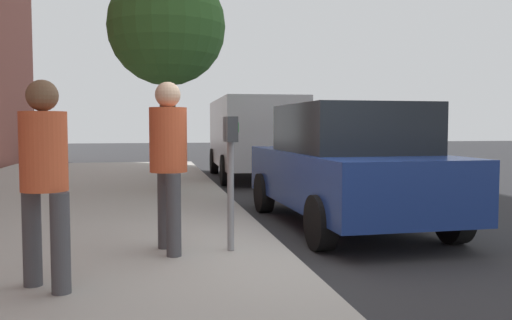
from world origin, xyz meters
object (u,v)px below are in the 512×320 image
parking_meter (231,154)px  parked_sedan_near (346,165)px  traffic_signal (173,83)px  parked_van_far (253,133)px  street_tree (167,28)px  pedestrian_at_meter (168,152)px  pedestrian_bystander (44,169)px

parking_meter → parked_sedan_near: bearing=-47.2°
parking_meter → traffic_signal: (8.80, 0.22, 1.41)m
parked_van_far → street_tree: street_tree is taller
parking_meter → street_tree: bearing=5.0°
parking_meter → traffic_signal: size_ratio=0.39×
parked_van_far → street_tree: (-3.54, 2.44, 2.16)m
pedestrian_at_meter → pedestrian_bystander: 1.50m
pedestrian_at_meter → traffic_signal: size_ratio=0.49×
pedestrian_at_meter → pedestrian_bystander: bearing=-144.6°
parked_sedan_near → traffic_signal: size_ratio=1.24×
parking_meter → pedestrian_bystander: pedestrian_bystander is taller
pedestrian_at_meter → street_tree: size_ratio=0.39×
parking_meter → pedestrian_at_meter: 0.64m
street_tree → traffic_signal: bearing=-4.5°
parked_van_far → pedestrian_at_meter: bearing=163.8°
parked_van_far → traffic_signal: size_ratio=1.46×
pedestrian_bystander → parked_van_far: size_ratio=0.32×
pedestrian_bystander → street_tree: (6.54, -1.17, 2.29)m
pedestrian_at_meter → traffic_signal: (8.74, -0.42, 1.38)m
parked_sedan_near → street_tree: (3.68, 2.44, 2.52)m
pedestrian_bystander → street_tree: bearing=34.0°
pedestrian_at_meter → street_tree: street_tree is taller
traffic_signal → parked_van_far: bearing=-83.7°
parking_meter → traffic_signal: 8.91m
parked_sedan_near → parked_van_far: size_ratio=0.84×
parking_meter → street_tree: size_ratio=0.31×
pedestrian_bystander → parked_sedan_near: size_ratio=0.38×
pedestrian_at_meter → parked_sedan_near: size_ratio=0.40×
parking_meter → parked_sedan_near: (1.82, -1.96, -0.27)m
pedestrian_at_meter → street_tree: 5.88m
parked_sedan_near → parking_meter: bearing=132.8°
parking_meter → street_tree: (5.49, 0.48, 2.25)m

